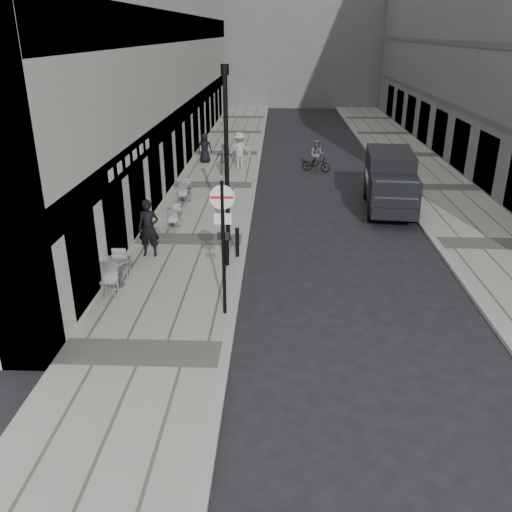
{
  "coord_description": "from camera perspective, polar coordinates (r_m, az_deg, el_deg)",
  "views": [
    {
      "loc": [
        1.18,
        -8.25,
        7.23
      ],
      "look_at": [
        0.61,
        5.73,
        1.4
      ],
      "focal_mm": 38.0,
      "sensor_mm": 36.0,
      "label": 1
    }
  ],
  "objects": [
    {
      "name": "cyclist",
      "position": [
        30.51,
        6.39,
        10.08
      ],
      "size": [
        1.7,
        1.02,
        1.73
      ],
      "rotation": [
        0.0,
        0.0,
        -0.31
      ],
      "color": "black",
      "rests_on": "ground"
    },
    {
      "name": "pedestrian_c",
      "position": [
        32.08,
        -5.41,
        11.26
      ],
      "size": [
        0.84,
        0.57,
        1.69
      ],
      "primitive_type": "imported",
      "rotation": [
        0.0,
        0.0,
        3.11
      ],
      "color": "black",
      "rests_on": "sidewalk"
    },
    {
      "name": "far_sidewalk",
      "position": [
        28.32,
        18.43,
        6.79
      ],
      "size": [
        4.0,
        60.0,
        0.12
      ],
      "primitive_type": "cube",
      "color": "gray",
      "rests_on": "ground"
    },
    {
      "name": "bollard_far",
      "position": [
        18.29,
        -1.98,
        1.37
      ],
      "size": [
        0.13,
        0.13,
        0.97
      ],
      "primitive_type": "cylinder",
      "color": "black",
      "rests_on": "sidewalk"
    },
    {
      "name": "walking_man",
      "position": [
        18.56,
        -11.24,
        2.89
      ],
      "size": [
        0.72,
        0.48,
        1.96
      ],
      "primitive_type": "imported",
      "rotation": [
        0.0,
        0.0,
        0.02
      ],
      "color": "black",
      "rests_on": "sidewalk"
    },
    {
      "name": "cafe_table_far",
      "position": [
        24.63,
        -7.52,
        6.81
      ],
      "size": [
        0.73,
        1.66,
        0.94
      ],
      "color": "#ACACAE",
      "rests_on": "sidewalk"
    },
    {
      "name": "cafe_table_mid",
      "position": [
        21.39,
        -8.52,
        4.14
      ],
      "size": [
        0.64,
        1.45,
        0.83
      ],
      "color": "silver",
      "rests_on": "sidewalk"
    },
    {
      "name": "lamppost",
      "position": [
        18.98,
        -3.14,
        11.33
      ],
      "size": [
        0.28,
        0.28,
        6.12
      ],
      "color": "black",
      "rests_on": "sidewalk"
    },
    {
      "name": "bollard_near",
      "position": [
        17.63,
        -3.07,
        0.6
      ],
      "size": [
        0.14,
        0.14,
        1.02
      ],
      "primitive_type": "cylinder",
      "color": "black",
      "rests_on": "sidewalk"
    },
    {
      "name": "pedestrian_a",
      "position": [
        29.27,
        -3.38,
        10.16
      ],
      "size": [
        1.03,
        0.72,
        1.62
      ],
      "primitive_type": "imported",
      "rotation": [
        0.0,
        0.0,
        3.52
      ],
      "color": "#5E5D62",
      "rests_on": "sidewalk"
    },
    {
      "name": "sidewalk",
      "position": [
        27.4,
        -4.44,
        7.39
      ],
      "size": [
        4.0,
        60.0,
        0.12
      ],
      "primitive_type": "cube",
      "color": "gray",
      "rests_on": "ground"
    },
    {
      "name": "panel_van",
      "position": [
        24.2,
        13.93,
        7.91
      ],
      "size": [
        2.35,
        5.26,
        2.41
      ],
      "rotation": [
        0.0,
        0.0,
        -0.09
      ],
      "color": "black",
      "rests_on": "ground"
    },
    {
      "name": "pedestrian_b",
      "position": [
        30.57,
        -1.73,
        11.06
      ],
      "size": [
        1.34,
        0.86,
        1.97
      ],
      "primitive_type": "imported",
      "rotation": [
        0.0,
        0.0,
        3.24
      ],
      "color": "#AEA7A1",
      "rests_on": "sidewalk"
    },
    {
      "name": "sign_post",
      "position": [
        13.9,
        -3.49,
        2.62
      ],
      "size": [
        0.63,
        0.1,
        3.69
      ],
      "rotation": [
        0.0,
        0.0,
        0.06
      ],
      "color": "black",
      "rests_on": "sidewalk"
    },
    {
      "name": "ground",
      "position": [
        11.04,
        -4.61,
        -18.4
      ],
      "size": [
        120.0,
        120.0,
        0.0
      ],
      "primitive_type": "plane",
      "color": "black",
      "rests_on": "ground"
    },
    {
      "name": "cafe_table_near",
      "position": [
        16.64,
        -14.56,
        -1.49
      ],
      "size": [
        0.8,
        1.8,
        1.02
      ],
      "color": "silver",
      "rests_on": "sidewalk"
    }
  ]
}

